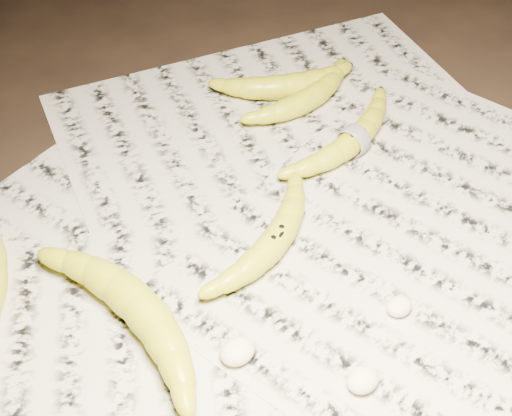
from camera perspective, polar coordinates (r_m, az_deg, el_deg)
ground at (r=0.78m, az=1.29°, el=-4.71°), size 3.00×3.00×0.00m
newspaper_patch at (r=0.79m, az=-0.73°, el=-2.94°), size 0.90×0.70×0.01m
banana_left_b at (r=0.72m, az=-9.35°, el=-7.62°), size 0.08×0.22×0.04m
banana_center at (r=0.77m, az=1.56°, el=-2.45°), size 0.18×0.12×0.03m
banana_taped at (r=0.90m, az=7.84°, el=5.54°), size 0.20×0.09×0.03m
banana_upper_a at (r=0.96m, az=4.29°, el=8.91°), size 0.17×0.07×0.03m
banana_upper_b at (r=0.98m, az=2.38°, el=9.87°), size 0.18×0.12×0.03m
measuring_tape at (r=0.90m, az=7.84°, el=5.54°), size 0.01×0.04×0.04m
flesh_chunk_a at (r=0.69m, az=-1.51°, el=-11.21°), size 0.04×0.03×0.02m
flesh_chunk_b at (r=0.68m, az=8.57°, el=-13.28°), size 0.03×0.03×0.02m
flesh_chunk_c at (r=0.74m, az=11.43°, el=-7.53°), size 0.03×0.02×0.02m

